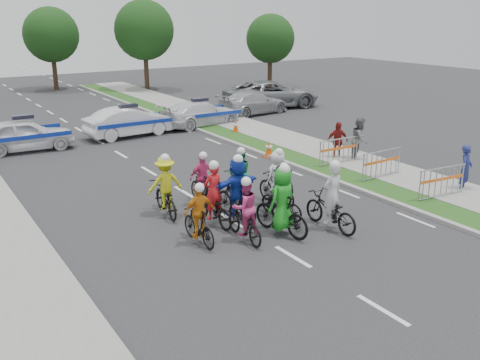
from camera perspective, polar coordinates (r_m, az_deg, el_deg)
ground at (r=13.66m, az=5.66°, el=-8.16°), size 90.00×90.00×0.00m
curb_right at (r=20.29m, az=8.27°, el=0.61°), size 0.20×60.00×0.12m
grass_strip at (r=20.74m, az=9.74°, el=0.90°), size 1.20×60.00×0.11m
sidewalk_right at (r=21.95m, az=13.23°, el=1.64°), size 2.40×60.00×0.13m
rider_0 at (r=15.25m, az=9.64°, el=-2.79°), size 0.75×2.01×2.04m
rider_1 at (r=14.67m, az=4.48°, el=-2.92°), size 0.95×2.01×2.05m
rider_2 at (r=14.30m, az=0.47°, el=-3.92°), size 0.79×1.81×1.80m
rider_3 at (r=14.13m, az=-4.40°, el=-4.28°), size 0.86×1.63×1.71m
rider_4 at (r=15.88m, az=4.47°, el=-1.73°), size 1.02×1.76×1.73m
rider_5 at (r=15.64m, az=-0.35°, el=-1.35°), size 1.63×1.95×2.02m
rider_6 at (r=15.40m, az=-2.91°, el=-2.48°), size 0.74×1.92×1.93m
rider_7 at (r=16.91m, az=3.95°, el=-0.32°), size 0.80×1.80×1.88m
rider_8 at (r=17.23m, az=-0.04°, el=-0.11°), size 0.82×1.84×1.82m
rider_9 at (r=16.96m, az=-4.02°, el=-0.44°), size 0.90×1.69×1.76m
rider_10 at (r=16.21m, az=-7.97°, el=-1.19°), size 1.14×1.96×1.93m
police_car_0 at (r=25.45m, az=-21.99°, el=4.49°), size 4.34×2.07×1.43m
police_car_1 at (r=26.99m, az=-11.74°, el=6.09°), size 4.45×1.87×1.43m
police_car_2 at (r=28.99m, az=-4.27°, el=7.09°), size 4.85×2.52×1.34m
civilian_sedan at (r=32.35m, az=1.39°, el=8.21°), size 4.78×2.41×1.33m
civilian_suv at (r=34.71m, az=3.40°, el=9.14°), size 6.54×3.92×1.70m
spectator_0 at (r=19.66m, az=22.92°, el=1.13°), size 0.69×0.57×1.63m
spectator_1 at (r=22.42m, az=12.66°, el=4.24°), size 1.12×1.05×1.82m
spectator_2 at (r=22.48m, az=10.34°, el=4.12°), size 1.01×0.66×1.59m
barrier_0 at (r=18.55m, az=20.69°, el=-0.37°), size 2.04×0.70×1.12m
barrier_1 at (r=20.11m, az=14.86°, el=1.53°), size 2.01×0.56×1.12m
barrier_2 at (r=21.63m, az=10.48°, el=2.94°), size 2.01×0.55×1.12m
cone_0 at (r=22.65m, az=3.10°, el=3.30°), size 0.40×0.40×0.70m
cone_1 at (r=27.04m, az=-0.45°, el=5.66°), size 0.40×0.40×0.70m
tree_1 at (r=43.00m, az=-10.17°, el=15.45°), size 4.55×4.55×6.82m
tree_2 at (r=43.96m, az=3.25°, el=14.81°), size 3.85×3.85×5.77m
tree_4 at (r=44.92m, az=-19.51°, el=14.38°), size 4.20×4.20×6.30m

